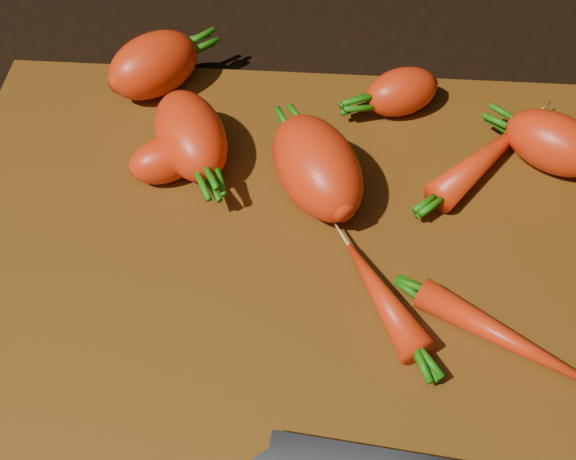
{
  "coord_description": "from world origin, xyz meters",
  "views": [
    {
      "loc": [
        0.02,
        -0.34,
        0.45
      ],
      "look_at": [
        0.0,
        0.01,
        0.03
      ],
      "focal_mm": 50.0,
      "sensor_mm": 36.0,
      "label": 1
    }
  ],
  "objects": [
    {
      "name": "ground",
      "position": [
        0.0,
        0.0,
        -0.01
      ],
      "size": [
        2.0,
        2.0,
        0.01
      ],
      "primitive_type": "cube",
      "color": "black"
    },
    {
      "name": "cutting_board",
      "position": [
        0.0,
        0.0,
        0.01
      ],
      "size": [
        0.5,
        0.4,
        0.01
      ],
      "primitive_type": "cube",
      "color": "#4C2A08",
      "rests_on": "ground"
    },
    {
      "name": "carrot_0",
      "position": [
        -0.12,
        0.17,
        0.04
      ],
      "size": [
        0.09,
        0.09,
        0.05
      ],
      "primitive_type": "ellipsoid",
      "rotation": [
        0.0,
        0.0,
        0.77
      ],
      "color": "red",
      "rests_on": "cutting_board"
    },
    {
      "name": "carrot_1",
      "position": [
        -0.08,
        0.09,
        0.04
      ],
      "size": [
        0.08,
        0.1,
        0.05
      ],
      "primitive_type": "ellipsoid",
      "rotation": [
        0.0,
        0.0,
        -1.14
      ],
      "color": "red",
      "rests_on": "cutting_board"
    },
    {
      "name": "carrot_2",
      "position": [
        0.02,
        0.06,
        0.04
      ],
      "size": [
        0.09,
        0.11,
        0.06
      ],
      "primitive_type": "ellipsoid",
      "rotation": [
        0.0,
        0.0,
        2.03
      ],
      "color": "red",
      "rests_on": "cutting_board"
    },
    {
      "name": "carrot_3",
      "position": [
        0.08,
        0.16,
        0.03
      ],
      "size": [
        0.07,
        0.06,
        0.04
      ],
      "primitive_type": "ellipsoid",
      "rotation": [
        0.0,
        0.0,
        3.6
      ],
      "color": "red",
      "rests_on": "cutting_board"
    },
    {
      "name": "carrot_4",
      "position": [
        -0.1,
        0.07,
        0.03
      ],
      "size": [
        0.06,
        0.05,
        0.03
      ],
      "primitive_type": "ellipsoid",
      "rotation": [
        0.0,
        0.0,
        0.48
      ],
      "color": "red",
      "rests_on": "cutting_board"
    },
    {
      "name": "carrot_5",
      "position": [
        0.19,
        0.1,
        0.03
      ],
      "size": [
        0.09,
        0.08,
        0.04
      ],
      "primitive_type": "ellipsoid",
      "rotation": [
        0.0,
        0.0,
        2.58
      ],
      "color": "red",
      "rests_on": "cutting_board"
    },
    {
      "name": "carrot_6",
      "position": [
        0.14,
        0.1,
        0.02
      ],
      "size": [
        0.1,
        0.11,
        0.03
      ],
      "primitive_type": "ellipsoid",
      "rotation": [
        0.0,
        0.0,
        0.86
      ],
      "color": "red",
      "rests_on": "cutting_board"
    },
    {
      "name": "carrot_7",
      "position": [
        0.14,
        -0.06,
        0.02
      ],
      "size": [
        0.12,
        0.08,
        0.02
      ],
      "primitive_type": "ellipsoid",
      "rotation": [
        0.0,
        0.0,
        -0.55
      ],
      "color": "red",
      "rests_on": "cutting_board"
    },
    {
      "name": "carrot_8",
      "position": [
        0.06,
        -0.04,
        0.02
      ],
      "size": [
        0.07,
        0.09,
        0.02
      ],
      "primitive_type": "ellipsoid",
      "rotation": [
        0.0,
        0.0,
        2.07
      ],
      "color": "red",
      "rests_on": "cutting_board"
    }
  ]
}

